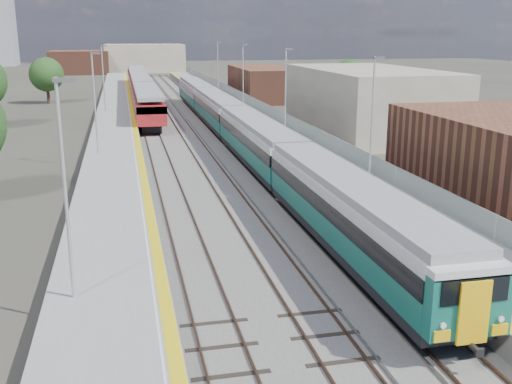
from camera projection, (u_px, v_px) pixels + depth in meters
name	position (u px, v px, depth m)	size (l,w,h in m)	color
ground	(204.00, 130.00, 62.69)	(320.00, 320.00, 0.00)	#47443A
ballast_bed	(180.00, 127.00, 64.57)	(10.50, 155.00, 0.06)	#565451
tracks	(184.00, 124.00, 66.26)	(8.96, 160.00, 0.17)	#4C3323
platform_right	(249.00, 120.00, 66.01)	(4.70, 155.00, 8.52)	slate
platform_left	(116.00, 124.00, 63.01)	(4.30, 155.00, 8.52)	slate
buildings	(75.00, 29.00, 139.72)	(72.00, 185.50, 40.00)	brown
green_train	(235.00, 123.00, 53.32)	(2.73, 75.99, 3.00)	black
red_train	(141.00, 88.00, 85.68)	(2.95, 59.89, 3.73)	black
tree_c	(46.00, 75.00, 84.94)	(4.83, 4.83, 6.54)	#382619
tree_d	(349.00, 75.00, 86.72)	(4.58, 4.58, 6.21)	#382619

